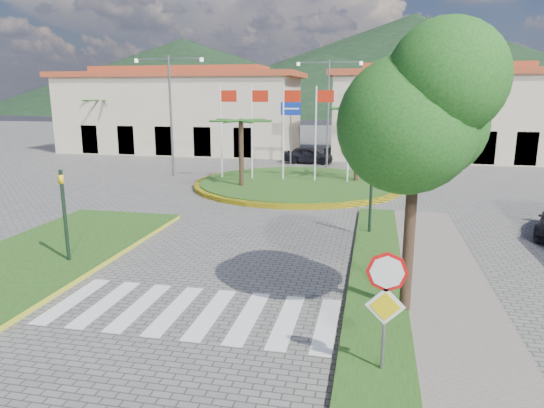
% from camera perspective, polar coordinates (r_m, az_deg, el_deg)
% --- Properties ---
extents(ground, '(160.00, 160.00, 0.00)m').
position_cam_1_polar(ground, '(10.05, -18.74, -21.53)').
color(ground, '#605E5B').
rests_on(ground, ground).
extents(sidewalk_right, '(4.00, 28.00, 0.15)m').
position_cam_1_polar(sidewalk_right, '(10.66, 18.99, -18.93)').
color(sidewalk_right, gray).
rests_on(sidewalk_right, ground).
extents(verge_right, '(1.60, 28.00, 0.18)m').
position_cam_1_polar(verge_right, '(10.55, 12.16, -18.72)').
color(verge_right, '#224213').
rests_on(verge_right, ground).
extents(median_left, '(5.00, 14.00, 0.18)m').
position_cam_1_polar(median_left, '(17.94, -27.08, -6.37)').
color(median_left, '#224213').
rests_on(median_left, ground).
extents(crosswalk, '(8.00, 3.00, 0.01)m').
position_cam_1_polar(crosswalk, '(13.16, -9.74, -12.33)').
color(crosswalk, silver).
rests_on(crosswalk, ground).
extents(roundabout_island, '(12.70, 12.70, 6.00)m').
position_cam_1_polar(roundabout_island, '(29.86, 3.02, 2.46)').
color(roundabout_island, yellow).
rests_on(roundabout_island, ground).
extents(stop_sign, '(0.80, 0.11, 2.65)m').
position_cam_1_polar(stop_sign, '(9.75, 13.24, -10.29)').
color(stop_sign, slate).
rests_on(stop_sign, ground).
extents(deciduous_tree, '(3.60, 3.60, 6.80)m').
position_cam_1_polar(deciduous_tree, '(12.06, 16.73, 10.48)').
color(deciduous_tree, black).
rests_on(deciduous_tree, ground).
extents(traffic_light_left, '(0.15, 0.18, 3.20)m').
position_cam_1_polar(traffic_light_left, '(17.06, -23.27, -0.46)').
color(traffic_light_left, black).
rests_on(traffic_light_left, ground).
extents(traffic_light_right, '(0.15, 0.18, 3.20)m').
position_cam_1_polar(traffic_light_right, '(19.36, 11.60, 1.82)').
color(traffic_light_right, black).
rests_on(traffic_light_right, ground).
extents(traffic_light_far, '(0.18, 0.15, 3.20)m').
position_cam_1_polar(traffic_light_far, '(33.39, 17.93, 6.03)').
color(traffic_light_far, black).
rests_on(traffic_light_far, ground).
extents(direction_sign_west, '(1.60, 0.14, 5.20)m').
position_cam_1_polar(direction_sign_west, '(38.60, 2.22, 9.86)').
color(direction_sign_west, slate).
rests_on(direction_sign_west, ground).
extents(direction_sign_east, '(1.60, 0.14, 5.20)m').
position_cam_1_polar(direction_sign_east, '(38.07, 9.76, 9.64)').
color(direction_sign_east, slate).
rests_on(direction_sign_east, ground).
extents(street_lamp_centre, '(4.80, 0.16, 8.00)m').
position_cam_1_polar(street_lamp_centre, '(37.20, 6.62, 11.16)').
color(street_lamp_centre, slate).
rests_on(street_lamp_centre, ground).
extents(street_lamp_west, '(4.80, 0.16, 8.00)m').
position_cam_1_polar(street_lamp_west, '(33.87, -11.83, 10.81)').
color(street_lamp_west, slate).
rests_on(street_lamp_west, ground).
extents(building_left, '(23.32, 9.54, 8.05)m').
position_cam_1_polar(building_left, '(48.72, -10.60, 10.72)').
color(building_left, beige).
rests_on(building_left, ground).
extents(building_right, '(19.08, 9.54, 8.05)m').
position_cam_1_polar(building_right, '(45.37, 19.18, 10.09)').
color(building_right, beige).
rests_on(building_right, ground).
extents(hill_far_west, '(140.00, 140.00, 22.00)m').
position_cam_1_polar(hill_far_west, '(158.72, -10.40, 14.66)').
color(hill_far_west, black).
rests_on(hill_far_west, ground).
extents(hill_far_mid, '(180.00, 180.00, 30.00)m').
position_cam_1_polar(hill_far_mid, '(167.61, 16.16, 15.64)').
color(hill_far_mid, black).
rests_on(hill_far_mid, ground).
extents(hill_near_back, '(110.00, 110.00, 16.00)m').
position_cam_1_polar(hill_near_back, '(137.81, 6.10, 13.84)').
color(hill_near_back, black).
rests_on(hill_near_back, ground).
extents(white_van, '(5.24, 3.62, 1.33)m').
position_cam_1_polar(white_van, '(45.12, -4.97, 6.61)').
color(white_van, white).
rests_on(white_van, ground).
extents(car_dark_a, '(4.07, 1.79, 1.36)m').
position_cam_1_polar(car_dark_a, '(39.59, 4.31, 5.77)').
color(car_dark_a, black).
rests_on(car_dark_a, ground).
extents(car_dark_b, '(4.41, 2.50, 1.38)m').
position_cam_1_polar(car_dark_b, '(41.55, 9.11, 5.99)').
color(car_dark_b, black).
rests_on(car_dark_b, ground).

